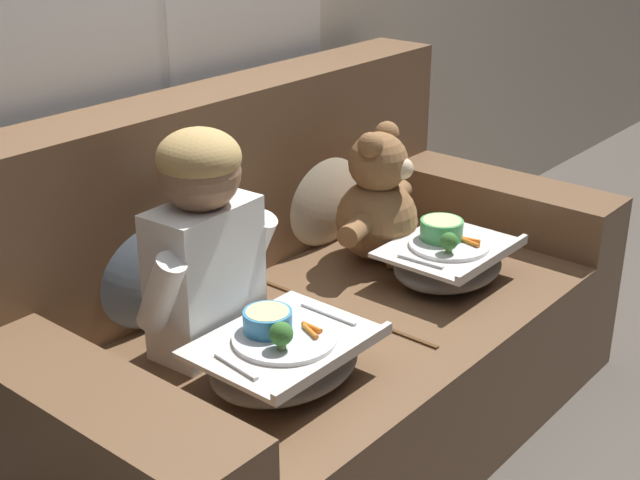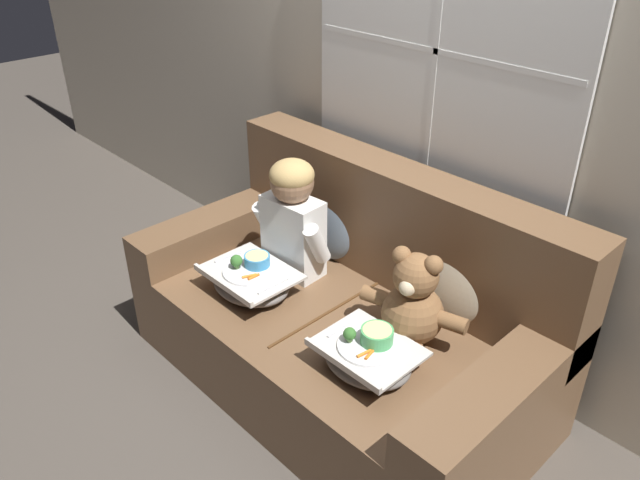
% 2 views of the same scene
% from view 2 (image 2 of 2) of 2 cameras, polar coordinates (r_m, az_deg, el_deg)
% --- Properties ---
extents(ground_plane, '(14.00, 14.00, 0.00)m').
position_cam_2_polar(ground_plane, '(3.04, 1.33, -12.72)').
color(ground_plane, '#4C443D').
extents(wall_back_with_window, '(8.00, 0.08, 2.60)m').
position_cam_2_polar(wall_back_with_window, '(2.80, 10.91, 13.94)').
color(wall_back_with_window, beige).
rests_on(wall_back_with_window, ground_plane).
extents(couch, '(1.87, 0.99, 0.98)m').
position_cam_2_polar(couch, '(2.87, 2.56, -7.06)').
color(couch, brown).
rests_on(couch, ground_plane).
extents(throw_pillow_behind_child, '(0.39, 0.19, 0.41)m').
position_cam_2_polar(throw_pillow_behind_child, '(3.06, 0.80, 1.83)').
color(throw_pillow_behind_child, slate).
rests_on(throw_pillow_behind_child, couch).
extents(throw_pillow_behind_teddy, '(0.39, 0.19, 0.41)m').
position_cam_2_polar(throw_pillow_behind_teddy, '(2.67, 11.66, -3.54)').
color(throw_pillow_behind_teddy, '#C1B293').
rests_on(throw_pillow_behind_teddy, couch).
extents(child_figure, '(0.41, 0.21, 0.57)m').
position_cam_2_polar(child_figure, '(2.86, -2.52, 2.53)').
color(child_figure, white).
rests_on(child_figure, couch).
extents(teddy_bear, '(0.45, 0.33, 0.42)m').
position_cam_2_polar(teddy_bear, '(2.51, 8.47, -5.83)').
color(teddy_bear, brown).
rests_on(teddy_bear, couch).
extents(lap_tray_child, '(0.41, 0.32, 0.19)m').
position_cam_2_polar(lap_tray_child, '(2.85, -6.35, -3.63)').
color(lap_tray_child, slate).
rests_on(lap_tray_child, child_figure).
extents(lap_tray_teddy, '(0.38, 0.31, 0.18)m').
position_cam_2_polar(lap_tray_teddy, '(2.43, 4.40, -10.48)').
color(lap_tray_teddy, slate).
rests_on(lap_tray_teddy, teddy_bear).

